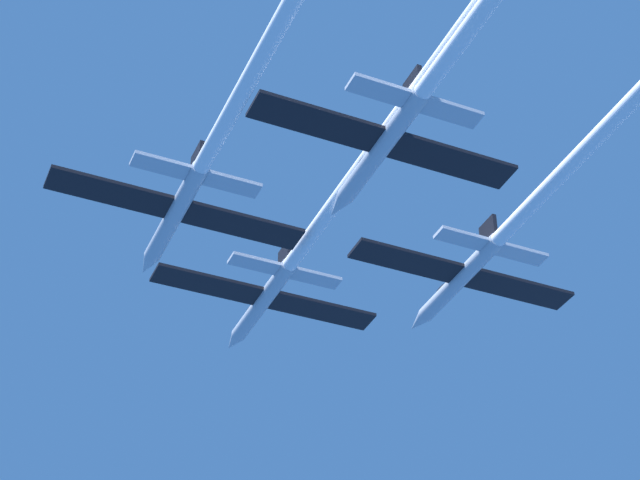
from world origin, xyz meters
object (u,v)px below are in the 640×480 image
Objects in this scene: jet_slot at (480,13)px; jet_lead at (351,181)px; jet_left_wing at (238,99)px; jet_right_wing at (586,148)px.

jet_lead is at bearing 89.52° from jet_slot.
jet_right_wing reaches higher than jet_left_wing.
jet_right_wing is 1.19× the size of jet_slot.
jet_lead is at bearing 27.65° from jet_left_wing.
jet_left_wing is 0.85× the size of jet_right_wing.
jet_right_wing is at bearing -11.22° from jet_left_wing.
jet_left_wing reaches higher than jet_slot.
jet_lead is 1.18× the size of jet_left_wing.
jet_slot is at bearing -90.48° from jet_lead.
jet_right_wing is 15.56m from jet_slot.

